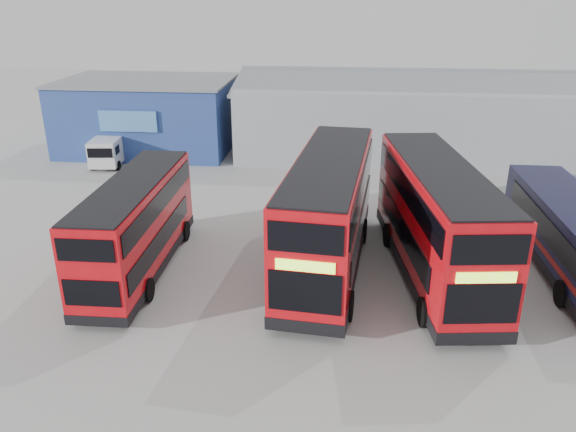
{
  "coord_description": "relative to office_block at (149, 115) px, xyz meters",
  "views": [
    {
      "loc": [
        0.27,
        -21.84,
        11.29
      ],
      "look_at": [
        -1.95,
        0.53,
        2.1
      ],
      "focal_mm": 35.0,
      "sensor_mm": 36.0,
      "label": 1
    }
  ],
  "objects": [
    {
      "name": "ground_plane",
      "position": [
        14.0,
        -17.99,
        -2.58
      ],
      "size": [
        120.0,
        120.0,
        0.0
      ],
      "primitive_type": "plane",
      "color": "gray",
      "rests_on": "ground"
    },
    {
      "name": "office_block",
      "position": [
        0.0,
        0.0,
        0.0
      ],
      "size": [
        12.3,
        8.32,
        5.12
      ],
      "color": "navy",
      "rests_on": "ground"
    },
    {
      "name": "maintenance_shed",
      "position": [
        22.0,
        2.01,
        0.02
      ],
      "size": [
        30.5,
        12.0,
        5.89
      ],
      "color": "#9399A1",
      "rests_on": "ground"
    },
    {
      "name": "double_decker_left",
      "position": [
        5.89,
        -19.15,
        -0.58
      ],
      "size": [
        2.55,
        9.57,
        4.02
      ],
      "rotation": [
        0.0,
        0.0,
        3.16
      ],
      "color": "red",
      "rests_on": "ground"
    },
    {
      "name": "double_decker_centre",
      "position": [
        13.8,
        -18.01,
        -0.15
      ],
      "size": [
        3.91,
        11.75,
        4.88
      ],
      "rotation": [
        0.0,
        0.0,
        -0.1
      ],
      "color": "red",
      "rests_on": "ground"
    },
    {
      "name": "double_decker_right",
      "position": [
        18.22,
        -18.24,
        -0.21
      ],
      "size": [
        4.08,
        11.48,
        4.76
      ],
      "rotation": [
        0.0,
        0.0,
        0.13
      ],
      "color": "red",
      "rests_on": "ground"
    },
    {
      "name": "single_decker_blue",
      "position": [
        23.99,
        -17.23,
        -1.09
      ],
      "size": [
        2.75,
        11.11,
        3.0
      ],
      "rotation": [
        0.0,
        0.0,
        3.15
      ],
      "color": "#0B1134",
      "rests_on": "ground"
    },
    {
      "name": "panel_van",
      "position": [
        -1.48,
        -4.02,
        -1.49
      ],
      "size": [
        2.29,
        4.64,
        1.96
      ],
      "rotation": [
        0.0,
        0.0,
        0.1
      ],
      "color": "silver",
      "rests_on": "ground"
    }
  ]
}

